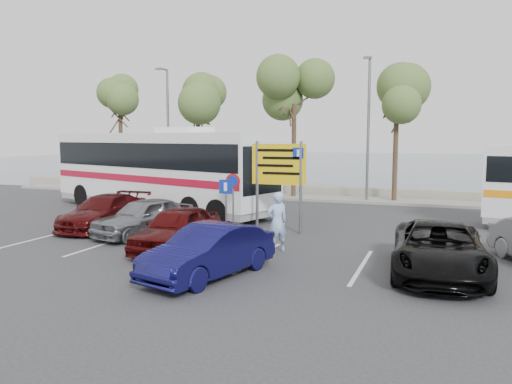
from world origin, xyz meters
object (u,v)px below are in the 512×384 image
(street_lamp_left, at_px, (167,124))
(car_maroon, at_px, (104,212))
(car_blue, at_px, (209,251))
(suv_black, at_px, (439,249))
(coach_bus_left, at_px, (158,173))
(car_red, at_px, (177,228))
(direction_sign, at_px, (279,171))
(car_silver_a, at_px, (144,217))
(pedestrian_near, at_px, (277,222))
(street_lamp_right, at_px, (368,122))

(street_lamp_left, height_order, car_maroon, street_lamp_left)
(car_blue, bearing_deg, car_maroon, 159.73)
(street_lamp_left, xyz_separation_m, suv_black, (17.00, -14.65, -3.87))
(suv_black, bearing_deg, car_blue, -160.89)
(coach_bus_left, xyz_separation_m, suv_black, (13.50, -7.63, -1.24))
(suv_black, bearing_deg, car_red, 175.73)
(street_lamp_left, bearing_deg, direction_sign, -43.17)
(car_silver_a, bearing_deg, coach_bus_left, 133.10)
(car_maroon, bearing_deg, street_lamp_left, 107.35)
(street_lamp_left, height_order, pedestrian_near, street_lamp_left)
(pedestrian_near, bearing_deg, suv_black, 125.50)
(street_lamp_right, relative_size, car_red, 1.87)
(car_maroon, distance_m, suv_black, 13.26)
(street_lamp_left, bearing_deg, car_silver_a, -63.35)
(car_silver_a, height_order, suv_black, car_silver_a)
(car_blue, bearing_deg, car_red, 147.92)
(street_lamp_right, xyz_separation_m, coach_bus_left, (-9.50, -7.02, -2.64))
(car_red, bearing_deg, pedestrian_near, 13.88)
(street_lamp_left, xyz_separation_m, car_blue, (11.20, -17.02, -3.90))
(car_red, bearing_deg, street_lamp_left, 119.14)
(direction_sign, distance_m, car_silver_a, 5.48)
(coach_bus_left, relative_size, car_silver_a, 3.23)
(street_lamp_right, height_order, car_maroon, street_lamp_right)
(direction_sign, xyz_separation_m, car_blue, (0.20, -6.70, -1.73))
(street_lamp_right, distance_m, coach_bus_left, 12.10)
(car_blue, xyz_separation_m, pedestrian_near, (0.80, 3.46, 0.29))
(suv_black, bearing_deg, direction_sign, 141.08)
(street_lamp_right, relative_size, car_maroon, 1.69)
(car_silver_a, height_order, pedestrian_near, pedestrian_near)
(car_silver_a, bearing_deg, suv_black, 6.09)
(suv_black, bearing_deg, coach_bus_left, 147.44)
(coach_bus_left, distance_m, car_silver_a, 6.54)
(direction_sign, bearing_deg, car_maroon, -166.38)
(street_lamp_right, xyz_separation_m, direction_sign, (-2.00, -10.32, -2.17))
(car_silver_a, distance_m, car_blue, 6.42)
(direction_sign, xyz_separation_m, pedestrian_near, (1.00, -3.24, -1.44))
(street_lamp_right, bearing_deg, pedestrian_near, -94.22)
(car_maroon, relative_size, pedestrian_near, 2.39)
(car_blue, relative_size, pedestrian_near, 2.15)
(street_lamp_right, distance_m, car_red, 15.57)
(direction_sign, bearing_deg, car_red, -117.91)
(car_red, height_order, pedestrian_near, pedestrian_near)
(street_lamp_right, height_order, direction_sign, street_lamp_right)
(street_lamp_left, distance_m, street_lamp_right, 13.00)
(car_maroon, bearing_deg, car_blue, -35.83)
(car_silver_a, xyz_separation_m, suv_black, (10.60, -1.90, -0.00))
(pedestrian_near, bearing_deg, street_lamp_left, -90.71)
(street_lamp_left, distance_m, pedestrian_near, 18.47)
(street_lamp_right, bearing_deg, car_silver_a, -117.37)
(street_lamp_right, distance_m, car_silver_a, 14.87)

